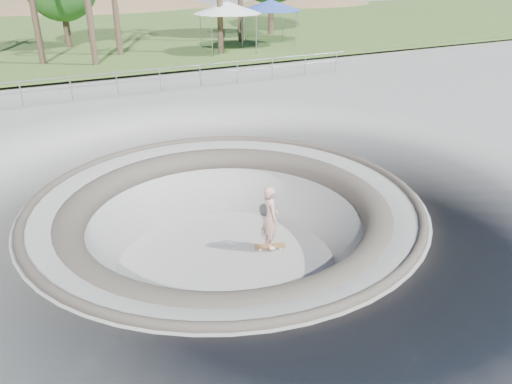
# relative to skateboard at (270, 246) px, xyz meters

# --- Properties ---
(ground) EXTENTS (180.00, 180.00, 0.00)m
(ground) POSITION_rel_skateboard_xyz_m (-1.41, -0.09, 1.83)
(ground) COLOR gray
(ground) RESTS_ON ground
(skate_bowl) EXTENTS (14.00, 14.00, 4.10)m
(skate_bowl) POSITION_rel_skateboard_xyz_m (-1.41, -0.09, -0.00)
(skate_bowl) COLOR gray
(skate_bowl) RESTS_ON ground
(grass_strip) EXTENTS (180.00, 36.00, 0.12)m
(grass_strip) POSITION_rel_skateboard_xyz_m (-1.41, 33.91, 2.05)
(grass_strip) COLOR #3F6227
(grass_strip) RESTS_ON ground
(distant_hills) EXTENTS (103.20, 45.00, 28.60)m
(distant_hills) POSITION_rel_skateboard_xyz_m (2.36, 57.08, -5.19)
(distant_hills) COLOR brown
(distant_hills) RESTS_ON ground
(safety_railing) EXTENTS (25.00, 0.06, 1.03)m
(safety_railing) POSITION_rel_skateboard_xyz_m (-1.41, 11.91, 2.52)
(safety_railing) COLOR #919599
(safety_railing) RESTS_ON ground
(skateboard) EXTENTS (0.93, 0.53, 0.09)m
(skateboard) POSITION_rel_skateboard_xyz_m (0.00, 0.00, 0.00)
(skateboard) COLOR olive
(skateboard) RESTS_ON ground
(skater) EXTENTS (0.56, 0.75, 1.88)m
(skater) POSITION_rel_skateboard_xyz_m (-0.00, 0.00, 0.96)
(skater) COLOR #DEA790
(skater) RESTS_ON skateboard
(canopy_white) EXTENTS (6.10, 6.10, 3.11)m
(canopy_white) POSITION_rel_skateboard_xyz_m (7.68, 19.95, 4.83)
(canopy_white) COLOR #919599
(canopy_white) RESTS_ON ground
(canopy_blue) EXTENTS (5.89, 5.89, 3.04)m
(canopy_blue) POSITION_rel_skateboard_xyz_m (11.49, 21.16, 4.77)
(canopy_blue) COLOR #919599
(canopy_blue) RESTS_ON ground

